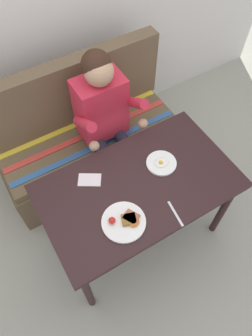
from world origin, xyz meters
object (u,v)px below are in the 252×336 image
Objects in this scene: plate_breakfast at (125,221)px; napkin at (90,180)px; person at (106,115)px; plate_eggs at (161,163)px; fork at (175,214)px; couch at (88,141)px; table at (138,192)px.

napkin is at bearing 96.87° from plate_breakfast.
person is 0.54m from plate_eggs.
napkin reaches higher than fork.
napkin is at bearing 131.71° from fork.
plate_eggs is (0.20, -0.71, 0.41)m from couch.
table is at bearing -164.20° from plate_eggs.
table is 0.31m from napkin.
plate_eggs reaches higher than napkin.
couch is 0.75m from napkin.
fork reaches higher than table.
table is 0.23m from plate_eggs.
napkin is at bearing 142.87° from table.
plate_eggs is at bearing 29.24° from plate_breakfast.
plate_eggs is (0.40, 0.22, -0.00)m from plate_breakfast.
fork is (-0.02, -0.86, -0.01)m from person.
person reaches higher than plate_breakfast.
plate_eggs is 1.13× the size of fork.
person is (0.10, -0.17, 0.41)m from couch.
person reaches higher than napkin.
table is 0.83× the size of couch.
plate_eggs is at bearing -15.59° from napkin.
fork is at bearing -111.01° from plate_eggs.
plate_breakfast is 0.46m from plate_eggs.
fork is at bearing -85.70° from couch.
person reaches higher than fork.
couch is 10.37× the size of napkin.
fork is (-0.13, -0.33, -0.01)m from plate_eggs.
plate_breakfast is at bearing -150.76° from plate_eggs.
couch is 7.52× the size of plate_eggs.
fork is (0.32, -0.45, -0.00)m from napkin.
person is at bearing 68.74° from plate_breakfast.
couch is at bearing 67.66° from napkin.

